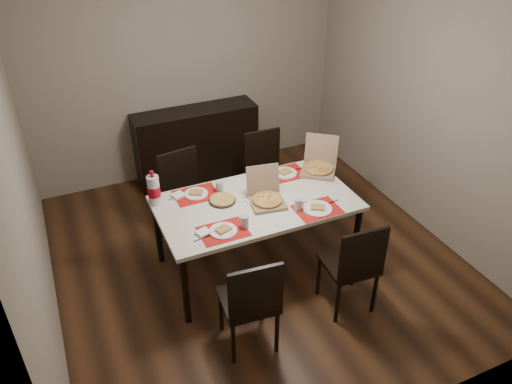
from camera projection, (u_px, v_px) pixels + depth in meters
ground at (255, 257)px, 5.06m from camera, size 3.80×4.00×0.02m
room_walls at (235, 78)px, 4.45m from camera, size 3.84×4.02×2.62m
sideboard at (197, 144)px, 6.18m from camera, size 1.50×0.40×0.90m
dining_table at (256, 207)px, 4.59m from camera, size 1.80×1.00×0.75m
chair_near_left at (251, 301)px, 3.82m from camera, size 0.46×0.46×0.93m
chair_near_right at (354, 264)px, 4.18m from camera, size 0.45×0.45×0.93m
chair_far_left at (185, 191)px, 5.14m from camera, size 0.48×0.48×0.93m
chair_far_right at (266, 169)px, 5.52m from camera, size 0.43×0.43×0.93m
setting_near_left at (227, 229)px, 4.16m from camera, size 0.50×0.30×0.11m
setting_near_right at (312, 207)px, 4.43m from camera, size 0.45×0.30×0.11m
setting_far_left at (200, 192)px, 4.64m from camera, size 0.52×0.30×0.11m
setting_far_right at (282, 173)px, 4.93m from camera, size 0.44×0.30×0.11m
napkin_loose at (254, 201)px, 4.54m from camera, size 0.15×0.14×0.02m
pizza_box_center at (266, 197)px, 4.51m from camera, size 0.35×0.38×0.31m
pizza_box_right at (319, 166)px, 4.99m from camera, size 0.48×0.49×0.33m
faina_plate at (222, 200)px, 4.54m from camera, size 0.25×0.25×0.03m
dip_bowl at (254, 188)px, 4.72m from camera, size 0.17×0.17×0.03m
soda_bottle at (154, 190)px, 4.44m from camera, size 0.11×0.11×0.34m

